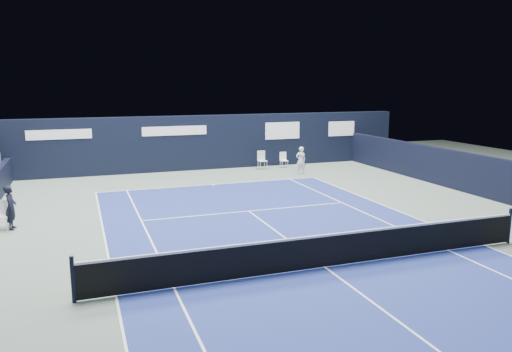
{
  "coord_description": "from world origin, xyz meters",
  "views": [
    {
      "loc": [
        -6.09,
        -11.43,
        4.93
      ],
      "look_at": [
        0.45,
        6.81,
        1.3
      ],
      "focal_mm": 35.0,
      "sensor_mm": 36.0,
      "label": 1
    }
  ],
  "objects_px": {
    "folding_chair_back_a": "(262,159)",
    "tennis_net": "(326,250)",
    "folding_chair_back_b": "(284,159)",
    "tennis_player": "(301,160)",
    "line_judge_chair": "(1,213)"
  },
  "relations": [
    {
      "from": "folding_chair_back_a",
      "to": "folding_chair_back_b",
      "type": "height_order",
      "value": "folding_chair_back_a"
    },
    {
      "from": "folding_chair_back_a",
      "to": "tennis_net",
      "type": "bearing_deg",
      "value": -104.83
    },
    {
      "from": "folding_chair_back_b",
      "to": "tennis_net",
      "type": "bearing_deg",
      "value": -106.8
    },
    {
      "from": "folding_chair_back_a",
      "to": "folding_chair_back_b",
      "type": "xyz_separation_m",
      "value": [
        1.38,
        0.05,
        -0.08
      ]
    },
    {
      "from": "line_judge_chair",
      "to": "tennis_net",
      "type": "bearing_deg",
      "value": -40.33
    },
    {
      "from": "folding_chair_back_b",
      "to": "line_judge_chair",
      "type": "height_order",
      "value": "line_judge_chair"
    },
    {
      "from": "tennis_player",
      "to": "tennis_net",
      "type": "bearing_deg",
      "value": -112.04
    },
    {
      "from": "folding_chair_back_b",
      "to": "tennis_net",
      "type": "height_order",
      "value": "tennis_net"
    },
    {
      "from": "tennis_net",
      "to": "folding_chair_back_b",
      "type": "bearing_deg",
      "value": 71.19
    },
    {
      "from": "folding_chair_back_b",
      "to": "folding_chair_back_a",
      "type": "bearing_deg",
      "value": -175.93
    },
    {
      "from": "folding_chair_back_a",
      "to": "tennis_net",
      "type": "relative_size",
      "value": 0.08
    },
    {
      "from": "folding_chair_back_a",
      "to": "line_judge_chair",
      "type": "relative_size",
      "value": 1.06
    },
    {
      "from": "folding_chair_back_a",
      "to": "line_judge_chair",
      "type": "distance_m",
      "value": 15.08
    },
    {
      "from": "tennis_net",
      "to": "tennis_player",
      "type": "distance_m",
      "value": 14.16
    },
    {
      "from": "folding_chair_back_b",
      "to": "tennis_player",
      "type": "bearing_deg",
      "value": -85.66
    }
  ]
}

